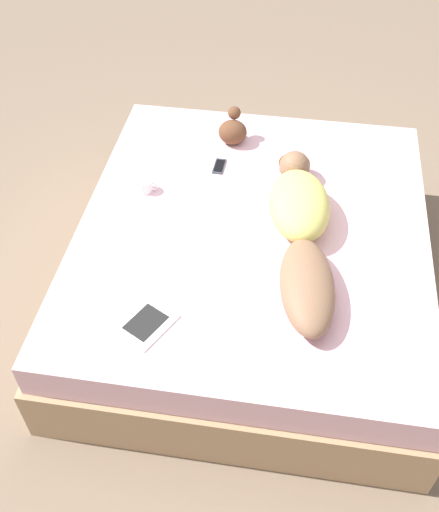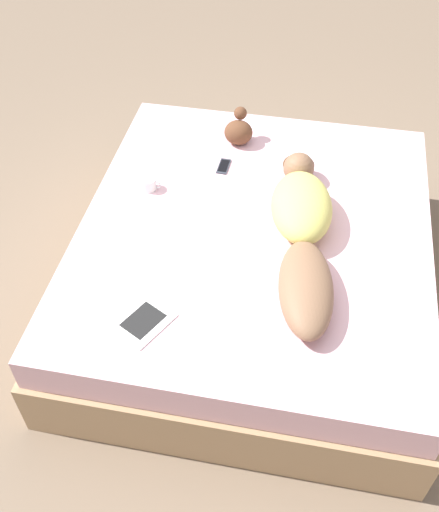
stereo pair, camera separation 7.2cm
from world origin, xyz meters
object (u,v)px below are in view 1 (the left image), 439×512
Objects in this scene: open_magazine at (130,313)px; cell_phone at (219,166)px; coffee_mug at (145,185)px; person at (301,226)px.

open_magazine is 3.37× the size of cell_phone.
coffee_mug reaches higher than cell_phone.
cell_phone is at bearing 125.79° from person.
coffee_mug is at bearing -141.80° from cell_phone.
open_magazine is at bearing -80.95° from coffee_mug.
open_magazine and cell_phone have the same top height.
person is at bearing 67.50° from open_magazine.
coffee_mug is (-0.92, 0.27, -0.06)m from person.
cell_phone is (0.25, 1.19, 0.00)m from open_magazine.
person is 2.71× the size of open_magazine.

